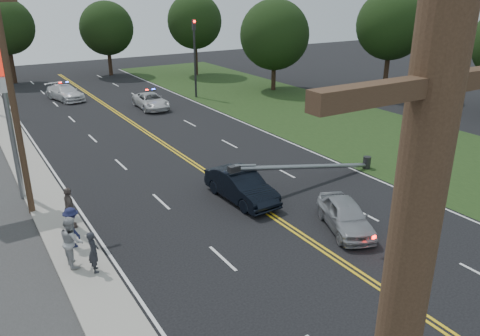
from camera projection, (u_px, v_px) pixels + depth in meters
ground at (370, 281)px, 16.51m from camera, size 120.00×120.00×0.00m
sidewalk at (60, 225)px, 20.29m from camera, size 1.80×70.00×0.12m
grass_verge at (402, 144)px, 31.08m from camera, size 12.00×80.00×0.01m
centerline_yellow at (227, 186)px, 24.44m from camera, size 0.36×80.00×0.00m
traffic_signal at (195, 52)px, 42.88m from camera, size 0.28×0.41×7.05m
fallen_streetlight at (315, 166)px, 24.59m from camera, size 9.36×0.44×1.91m
utility_pole_mid at (13, 104)px, 19.68m from camera, size 1.60×0.28×10.00m
tree_6 at (6, 27)px, 48.87m from camera, size 5.79×5.79×8.83m
tree_7 at (107, 28)px, 53.82m from camera, size 6.09×6.09×8.41m
tree_8 at (195, 21)px, 53.67m from camera, size 6.23×6.23×9.25m
tree_9 at (275, 35)px, 45.73m from camera, size 6.80×6.80×8.82m
tree_13 at (391, 25)px, 42.65m from camera, size 6.33×6.33×9.72m
crashed_sedan at (241, 186)px, 22.56m from camera, size 1.76×4.56×1.48m
waiting_sedan at (346, 215)px, 19.81m from camera, size 2.91×4.16×1.31m
emergency_a at (151, 101)px, 40.01m from camera, size 2.37×4.74×1.29m
emergency_b at (65, 93)px, 43.03m from camera, size 3.02×5.11×1.39m
bystander_a at (93, 252)px, 16.61m from camera, size 0.43×0.61×1.57m
bystander_b at (72, 241)px, 16.95m from camera, size 0.74×0.94×1.93m
bystander_c at (72, 227)px, 18.21m from camera, size 0.79×1.16×1.66m
bystander_d at (70, 208)px, 19.64m from camera, size 0.54×1.10×1.81m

